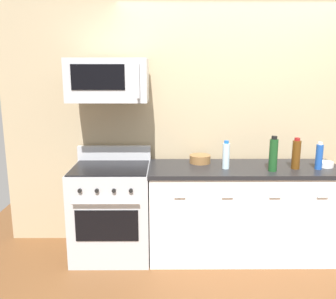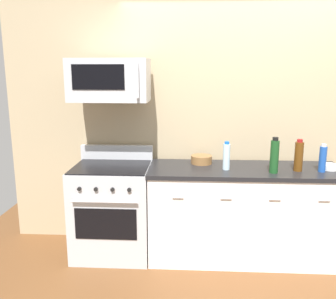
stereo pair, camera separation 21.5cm
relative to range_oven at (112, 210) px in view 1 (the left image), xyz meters
The scene contains 12 objects.
ground_plane 1.39m from the range_oven, ahead, with size 5.96×5.96×0.00m, color brown.
back_wall 1.63m from the range_oven, 17.23° to the left, with size 4.96×0.10×2.70m, color tan.
counter_unit 1.31m from the range_oven, ahead, with size 1.87×0.66×0.92m.
range_oven is the anchor object (origin of this frame).
microwave 1.28m from the range_oven, 89.71° to the left, with size 0.74×0.44×0.40m.
bottle_wine_green 1.66m from the range_oven, ahead, with size 0.08×0.08×0.33m.
bottle_water_clear 1.26m from the range_oven, ahead, with size 0.07×0.07×0.27m.
bottle_soda_blue 2.08m from the range_oven, ahead, with size 0.07×0.07×0.26m.
bottle_hot_sauce_red 1.66m from the range_oven, ahead, with size 0.05×0.05×0.18m.
bottle_wine_amber 1.88m from the range_oven, ahead, with size 0.08×0.08×0.30m.
bowl_wooden_salad 1.03m from the range_oven, ahead, with size 0.21×0.21×0.08m.
bowl_white_ceramic 2.15m from the range_oven, ahead, with size 0.16×0.16×0.05m.
Camera 1 is at (-0.77, -3.42, 1.83)m, focal length 38.82 mm.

